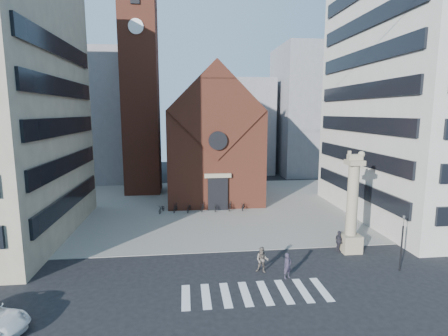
{
  "coord_description": "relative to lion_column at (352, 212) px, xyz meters",
  "views": [
    {
      "loc": [
        -3.93,
        -24.02,
        11.79
      ],
      "look_at": [
        -0.26,
        8.0,
        6.63
      ],
      "focal_mm": 28.0,
      "sensor_mm": 36.0,
      "label": 1
    }
  ],
  "objects": [
    {
      "name": "ground",
      "position": [
        -10.01,
        -3.0,
        -3.46
      ],
      "size": [
        120.0,
        120.0,
        0.0
      ],
      "primitive_type": "plane",
      "color": "black",
      "rests_on": "ground"
    },
    {
      "name": "campanile",
      "position": [
        -20.01,
        25.0,
        12.28
      ],
      "size": [
        5.5,
        5.5,
        31.2
      ],
      "color": "brown",
      "rests_on": "ground"
    },
    {
      "name": "piazza",
      "position": [
        -10.01,
        16.0,
        -3.43
      ],
      "size": [
        46.0,
        30.0,
        0.05
      ],
      "primitive_type": "cube",
      "color": "gray",
      "rests_on": "ground"
    },
    {
      "name": "traffic_light",
      "position": [
        1.99,
        -4.0,
        -1.17
      ],
      "size": [
        0.13,
        0.16,
        4.3
      ],
      "color": "black",
      "rests_on": "ground"
    },
    {
      "name": "zebra_crossing",
      "position": [
        -9.46,
        -6.0,
        -3.45
      ],
      "size": [
        10.2,
        3.2,
        0.01
      ],
      "primitive_type": null,
      "color": "white",
      "rests_on": "ground"
    },
    {
      "name": "bg_block_right",
      "position": [
        11.99,
        39.0,
        8.54
      ],
      "size": [
        16.0,
        14.0,
        24.0
      ],
      "primitive_type": "cube",
      "color": "gray",
      "rests_on": "ground"
    },
    {
      "name": "scooter_1",
      "position": [
        -15.09,
        13.55,
        -2.89
      ],
      "size": [
        0.96,
        1.8,
        1.04
      ],
      "primitive_type": "imported",
      "rotation": [
        0.0,
        0.0,
        -0.29
      ],
      "color": "black",
      "rests_on": "piazza"
    },
    {
      "name": "pedestrian_2",
      "position": [
        -1.01,
        0.0,
        -2.53
      ],
      "size": [
        0.46,
        1.09,
        1.86
      ],
      "primitive_type": "imported",
      "rotation": [
        0.0,
        0.0,
        1.57
      ],
      "color": "#27262D",
      "rests_on": "ground"
    },
    {
      "name": "scooter_5",
      "position": [
        -8.57,
        13.55,
        -2.89
      ],
      "size": [
        0.96,
        1.8,
        1.04
      ],
      "primitive_type": "imported",
      "rotation": [
        0.0,
        0.0,
        -0.29
      ],
      "color": "black",
      "rests_on": "piazza"
    },
    {
      "name": "scooter_4",
      "position": [
        -10.2,
        13.55,
        -2.94
      ],
      "size": [
        1.1,
        1.89,
        0.94
      ],
      "primitive_type": "imported",
      "rotation": [
        0.0,
        0.0,
        -0.29
      ],
      "color": "black",
      "rests_on": "piazza"
    },
    {
      "name": "bg_block_mid",
      "position": [
        -4.01,
        42.0,
        5.54
      ],
      "size": [
        14.0,
        12.0,
        18.0
      ],
      "primitive_type": "cube",
      "color": "gray",
      "rests_on": "ground"
    },
    {
      "name": "church",
      "position": [
        -10.01,
        22.04,
        4.53
      ],
      "size": [
        12.0,
        16.65,
        18.0
      ],
      "color": "brown",
      "rests_on": "ground"
    },
    {
      "name": "lion_column",
      "position": [
        0.0,
        0.0,
        0.0
      ],
      "size": [
        1.63,
        1.6,
        8.68
      ],
      "color": "gray",
      "rests_on": "ground"
    },
    {
      "name": "scooter_6",
      "position": [
        -6.95,
        13.55,
        -2.94
      ],
      "size": [
        1.1,
        1.89,
        0.94
      ],
      "primitive_type": "imported",
      "rotation": [
        0.0,
        0.0,
        -0.29
      ],
      "color": "black",
      "rests_on": "piazza"
    },
    {
      "name": "bg_block_left",
      "position": [
        -30.01,
        37.0,
        7.54
      ],
      "size": [
        16.0,
        14.0,
        22.0
      ],
      "primitive_type": "cube",
      "color": "gray",
      "rests_on": "ground"
    },
    {
      "name": "scooter_2",
      "position": [
        -13.46,
        13.55,
        -2.94
      ],
      "size": [
        1.1,
        1.89,
        0.94
      ],
      "primitive_type": "imported",
      "rotation": [
        0.0,
        0.0,
        -0.29
      ],
      "color": "black",
      "rests_on": "piazza"
    },
    {
      "name": "pedestrian_0",
      "position": [
        -6.74,
        -4.14,
        -2.53
      ],
      "size": [
        0.8,
        0.7,
        1.85
      ],
      "primitive_type": "imported",
      "rotation": [
        0.0,
        0.0,
        0.46
      ],
      "color": "#2E2837",
      "rests_on": "ground"
    },
    {
      "name": "scooter_0",
      "position": [
        -16.71,
        13.55,
        -2.94
      ],
      "size": [
        1.1,
        1.89,
        0.94
      ],
      "primitive_type": "imported",
      "rotation": [
        0.0,
        0.0,
        -0.29
      ],
      "color": "black",
      "rests_on": "piazza"
    },
    {
      "name": "pedestrian_1",
      "position": [
        -8.35,
        -3.07,
        -2.48
      ],
      "size": [
        1.16,
        1.05,
        1.95
      ],
      "primitive_type": "imported",
      "rotation": [
        0.0,
        0.0,
        -0.39
      ],
      "color": "#62574F",
      "rests_on": "ground"
    },
    {
      "name": "scooter_3",
      "position": [
        -11.83,
        13.55,
        -2.89
      ],
      "size": [
        0.96,
        1.8,
        1.04
      ],
      "primitive_type": "imported",
      "rotation": [
        0.0,
        0.0,
        -0.29
      ],
      "color": "black",
      "rests_on": "piazza"
    },
    {
      "name": "building_right",
      "position": [
        13.99,
        9.0,
        12.54
      ],
      "size": [
        18.0,
        22.0,
        32.0
      ],
      "primitive_type": "cube",
      "color": "beige",
      "rests_on": "ground"
    }
  ]
}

